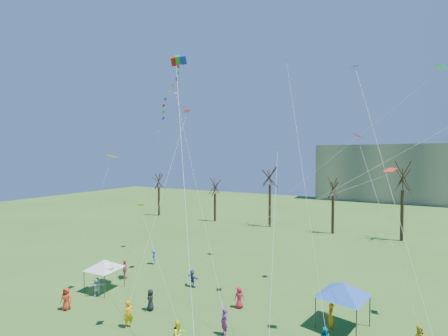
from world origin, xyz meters
The scene contains 7 objects.
distant_building centered at (22.00, 82.00, 7.50)m, with size 60.00×14.00×15.00m, color gray.
bare_tree_row centered at (3.49, 35.99, 7.10)m, with size 70.34×7.59×11.16m.
big_box_kite centered at (-5.68, 6.79, 16.01)m, with size 5.02×5.73×21.54m.
canopy_tent_white centered at (-12.03, 5.68, 2.29)m, with size 3.59×3.59×2.70m.
canopy_tent_blue centered at (7.35, 9.08, 2.66)m, with size 4.08×4.08×3.14m.
festival_crowd centered at (-0.92, 5.41, 0.84)m, with size 26.31×13.67×1.84m.
small_kites_aloft centered at (1.13, 10.67, 13.68)m, with size 28.76×18.69×30.71m.
Camera 1 is at (9.99, -13.36, 11.73)m, focal length 25.00 mm.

